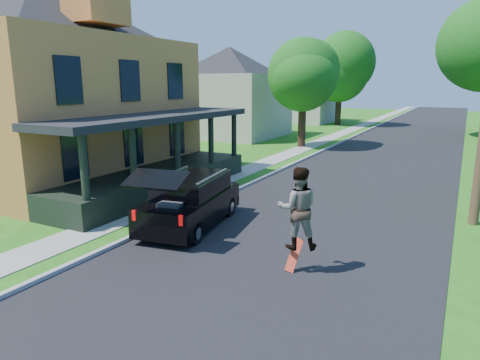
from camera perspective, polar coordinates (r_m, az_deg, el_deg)
The scene contains 13 objects.
ground at distance 9.39m, azimuth -0.63°, elevation -14.48°, with size 140.00×140.00×0.00m, color #236213.
street at distance 27.96m, azimuth 19.29°, elevation 3.19°, with size 8.00×120.00×0.02m, color black.
curb at distance 28.82m, azimuth 11.32°, elevation 3.92°, with size 0.15×120.00×0.12m, color #999994.
sidewalk at distance 29.29m, azimuth 8.41°, elevation 4.17°, with size 1.30×120.00×0.03m, color gray.
front_walk at distance 19.45m, azimuth -17.06°, elevation -0.59°, with size 6.50×1.20×0.03m, color gray.
main_house at distance 21.45m, azimuth -24.43°, elevation 13.31°, with size 15.56×15.56×10.10m.
neighbor_house_mid at distance 35.89m, azimuth -1.39°, elevation 12.57°, with size 12.78×12.78×8.30m.
neighbor_house_far at distance 50.47m, azimuth 7.71°, elevation 12.51°, with size 12.78×12.78×8.30m.
black_suv at distance 13.11m, azimuth -6.62°, elevation -2.83°, with size 2.35×4.68×2.09m.
skateboarder at distance 9.79m, azimuth 7.72°, elevation -3.74°, with size 1.14×1.04×1.90m.
skateboard at distance 10.18m, azimuth 7.23°, elevation -10.01°, with size 0.35×0.35×0.79m.
tree_left_mid at distance 29.85m, azimuth 8.43°, elevation 14.54°, with size 5.69×5.39×7.87m.
tree_left_far at distance 46.72m, azimuth 13.22°, elevation 14.78°, with size 6.54×6.38×9.65m.
Camera 1 is at (3.98, -7.34, 4.30)m, focal length 32.00 mm.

